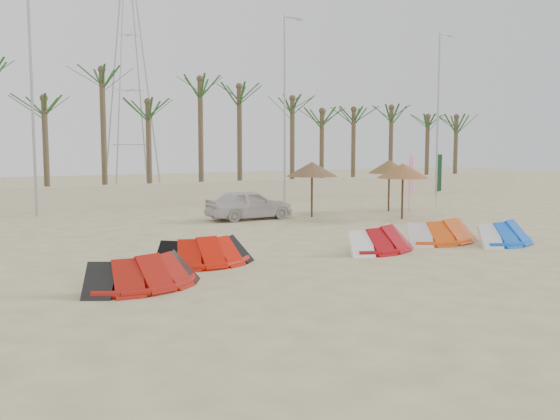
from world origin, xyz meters
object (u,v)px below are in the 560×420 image
kite_red_right (376,237)px  car (249,204)px  kite_red_left (141,270)px  kite_orange (437,229)px  parasol_left (312,169)px  parasol_right (389,167)px  kite_red_mid (201,250)px  parasol_mid (403,171)px  kite_blue (499,231)px

kite_red_right → car: 9.68m
kite_red_left → kite_red_right: size_ratio=0.95×
kite_orange → parasol_left: 8.77m
kite_red_left → parasol_left: 15.76m
kite_red_left → parasol_right: parasol_right is taller
kite_red_mid → parasol_right: (14.06, 8.85, 1.94)m
kite_red_mid → kite_orange: same height
parasol_mid → parasol_right: size_ratio=0.98×
parasol_right → kite_blue: bearing=-107.1°
parasol_left → parasol_right: (4.93, 0.29, 0.02)m
car → kite_red_right: bearing=-179.8°
parasol_mid → car: bearing=151.9°
parasol_right → kite_red_right: bearing=-130.5°
kite_orange → car: 9.77m
parasol_mid → car: (-6.38, 3.41, -1.59)m
parasol_mid → kite_red_left: bearing=-152.2°
kite_red_left → kite_blue: 13.34m
kite_red_right → parasol_right: parasol_right is taller
kite_red_left → kite_orange: same height
parasol_left → parasol_mid: (3.32, -2.74, -0.04)m
kite_orange → parasol_left: bearing=90.7°
parasol_left → kite_blue: bearing=-79.8°
kite_red_left → kite_red_right: bearing=10.5°
car → kite_orange: bearing=-161.1°
parasol_right → kite_orange: bearing=-118.6°
kite_red_left → parasol_mid: bearing=27.8°
kite_red_right → parasol_left: size_ratio=1.34×
kite_red_left → kite_red_mid: same height
kite_red_right → parasol_right: 12.38m
parasol_right → parasol_left: bearing=-176.7°
parasol_right → car: parasol_right is taller
kite_red_left → parasol_left: size_ratio=1.27×
parasol_left → parasol_right: size_ratio=0.99×
kite_blue → parasol_right: 10.88m
kite_red_left → parasol_mid: size_ratio=1.29×
parasol_mid → parasol_right: parasol_right is taller
kite_red_right → kite_blue: 4.90m
kite_red_left → kite_red_mid: 3.14m
kite_red_right → car: car is taller
kite_orange → kite_blue: 2.18m
kite_red_mid → car: 11.05m
kite_orange → kite_red_mid: bearing=180.0°
kite_red_right → kite_orange: same height
kite_red_mid → parasol_mid: 13.87m
kite_red_mid → kite_orange: 9.23m
kite_red_left → kite_red_mid: (2.40, 2.02, -0.00)m
parasol_mid → parasol_left: bearing=140.5°
kite_red_right → parasol_mid: parasol_mid is taller
parasol_mid → kite_red_mid: bearing=-154.9°
kite_red_right → parasol_left: (3.01, 9.00, 1.91)m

